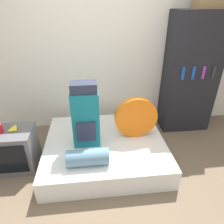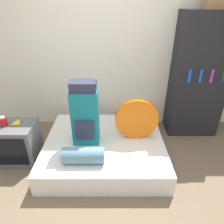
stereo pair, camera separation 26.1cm
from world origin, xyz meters
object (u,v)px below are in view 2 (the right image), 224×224
backpack (86,115)px  canister (4,121)px  sleeping_roll (84,155)px  bookshelf (199,78)px  tent_bag (137,119)px  television (17,143)px

backpack → canister: 1.08m
sleeping_roll → canister: canister is taller
bookshelf → sleeping_roll: bearing=-145.9°
sleeping_roll → tent_bag: bearing=37.2°
tent_bag → sleeping_roll: tent_bag is taller
sleeping_roll → television: 1.07m
backpack → sleeping_roll: bearing=-88.9°
sleeping_roll → backpack: bearing=91.1°
sleeping_roll → bookshelf: (1.71, 1.16, 0.57)m
tent_bag → sleeping_roll: (-0.68, -0.52, -0.20)m
backpack → television: size_ratio=1.55×
sleeping_roll → bookshelf: size_ratio=0.26×
backpack → bookshelf: 1.88m
television → sleeping_roll: bearing=-21.2°
tent_bag → bookshelf: size_ratio=0.31×
bookshelf → television: bearing=-164.1°
bookshelf → backpack: bearing=-156.5°
backpack → canister: size_ratio=6.62×
tent_bag → backpack: bearing=-171.2°
tent_bag → television: tent_bag is taller
television → canister: (-0.09, 0.00, 0.35)m
television → bookshelf: size_ratio=0.30×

